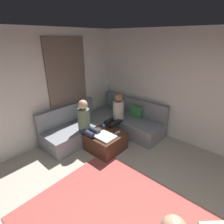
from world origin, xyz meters
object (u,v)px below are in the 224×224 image
(sectional_couch, at_px, (106,124))
(game_remote, at_px, (118,132))
(person_on_couch_back, at_px, (116,114))
(coffee_mug, at_px, (104,126))
(person_on_couch_side, at_px, (87,123))
(ottoman, at_px, (106,141))

(sectional_couch, distance_m, game_remote, 0.80)
(sectional_couch, bearing_deg, person_on_couch_back, 9.90)
(coffee_mug, xyz_separation_m, person_on_couch_back, (0.01, 0.43, 0.19))
(sectional_couch, xyz_separation_m, person_on_couch_back, (0.32, 0.06, 0.38))
(person_on_couch_back, height_order, person_on_couch_side, same)
(coffee_mug, xyz_separation_m, person_on_couch_side, (-0.16, -0.41, 0.19))
(person_on_couch_side, bearing_deg, sectional_couch, -169.37)
(ottoman, distance_m, game_remote, 0.36)
(sectional_couch, xyz_separation_m, game_remote, (0.71, -0.34, 0.15))
(ottoman, xyz_separation_m, person_on_couch_back, (-0.21, 0.61, 0.45))
(coffee_mug, height_order, game_remote, coffee_mug)
(game_remote, height_order, person_on_couch_side, person_on_couch_side)
(person_on_couch_side, bearing_deg, ottoman, 121.32)
(sectional_couch, relative_size, coffee_mug, 26.84)
(sectional_couch, xyz_separation_m, ottoman, (0.53, -0.56, -0.07))
(game_remote, distance_m, person_on_couch_back, 0.60)
(coffee_mug, bearing_deg, ottoman, -39.29)
(sectional_couch, distance_m, coffee_mug, 0.52)
(ottoman, xyz_separation_m, game_remote, (0.18, 0.22, 0.22))
(game_remote, relative_size, person_on_couch_side, 0.12)
(person_on_couch_side, bearing_deg, person_on_couch_back, 168.74)
(sectional_couch, relative_size, ottoman, 3.36)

